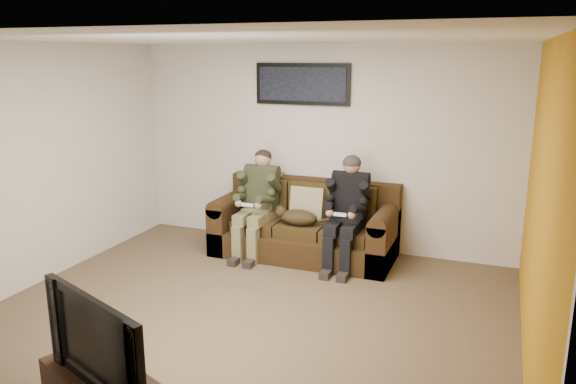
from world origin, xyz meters
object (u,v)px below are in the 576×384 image
at_px(television, 109,338).
at_px(person_right, 347,205).
at_px(cat, 297,217).
at_px(framed_poster, 302,84).
at_px(person_left, 258,197).
at_px(sofa, 306,227).

bearing_deg(television, person_right, 103.11).
distance_m(person_right, cat, 0.64).
distance_m(cat, framed_poster, 1.68).
bearing_deg(person_left, television, -80.80).
bearing_deg(framed_poster, television, -87.17).
distance_m(sofa, person_right, 0.72).
distance_m(sofa, framed_poster, 1.81).
height_order(person_right, framed_poster, framed_poster).
relative_size(framed_poster, television, 1.14).
distance_m(sofa, person_left, 0.72).
height_order(framed_poster, television, framed_poster).
xyz_separation_m(person_right, framed_poster, (-0.78, 0.57, 1.36)).
bearing_deg(cat, person_right, 5.61).
xyz_separation_m(sofa, television, (0.01, -3.78, 0.38)).
bearing_deg(cat, sofa, 82.63).
bearing_deg(television, cat, 112.75).
bearing_deg(person_right, person_left, -179.98).
bearing_deg(person_right, television, -99.03).
bearing_deg(framed_poster, sofa, -62.62).
xyz_separation_m(sofa, person_left, (-0.58, -0.19, 0.39)).
distance_m(person_left, framed_poster, 1.53).
distance_m(person_left, cat, 0.58).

